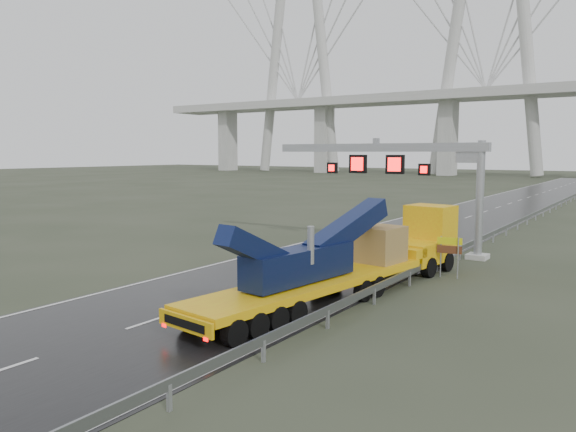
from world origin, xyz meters
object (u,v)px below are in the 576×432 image
Objects in this scene: sign_gantry at (405,166)px; heavy_haul_truck at (365,255)px; exit_sign_pair at (449,249)px; striped_barrier at (443,257)px.

heavy_haul_truck is (2.43, -10.75, -3.95)m from sign_gantry.
sign_gantry is 6.89× the size of exit_sign_pair.
heavy_haul_truck is at bearing -77.28° from sign_gantry.
sign_gantry is 7.34m from striped_barrier.
heavy_haul_truck is 5.30m from exit_sign_pair.
sign_gantry is 12.57× the size of striped_barrier.
striped_barrier is (1.47, 7.07, -1.07)m from heavy_haul_truck.
sign_gantry is 8.90m from exit_sign_pair.
heavy_haul_truck is 7.30m from striped_barrier.
heavy_haul_truck is at bearing -126.64° from exit_sign_pair.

